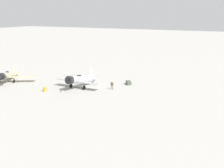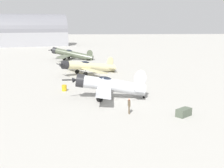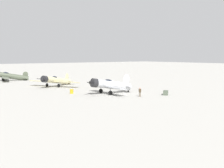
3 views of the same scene
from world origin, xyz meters
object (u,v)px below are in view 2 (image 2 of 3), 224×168
(airplane_mid_apron, at_px, (88,67))
(airplane_foreground, at_px, (108,85))
(airplane_far_line, at_px, (71,54))
(fuel_drum, at_px, (64,88))
(ground_crew_mechanic, at_px, (129,105))
(equipment_crate, at_px, (184,112))

(airplane_mid_apron, bearing_deg, airplane_foreground, 68.42)
(airplane_foreground, height_order, airplane_mid_apron, airplane_foreground)
(airplane_foreground, xyz_separation_m, airplane_far_line, (38.95, 7.32, -0.30))
(airplane_mid_apron, height_order, fuel_drum, airplane_mid_apron)
(ground_crew_mechanic, distance_m, equipment_crate, 5.47)
(airplane_mid_apron, height_order, ground_crew_mechanic, airplane_mid_apron)
(airplane_mid_apron, bearing_deg, fuel_drum, 46.25)
(ground_crew_mechanic, relative_size, fuel_drum, 1.93)
(airplane_foreground, bearing_deg, equipment_crate, 136.81)
(airplane_far_line, height_order, ground_crew_mechanic, airplane_far_line)
(airplane_foreground, distance_m, equipment_crate, 10.40)
(airplane_foreground, bearing_deg, airplane_mid_apron, -77.70)
(airplane_far_line, distance_m, equipment_crate, 48.61)
(airplane_foreground, bearing_deg, ground_crew_mechanic, 109.03)
(airplane_foreground, height_order, airplane_far_line, airplane_foreground)
(ground_crew_mechanic, bearing_deg, airplane_foreground, 105.58)
(airplane_far_line, distance_m, fuel_drum, 34.62)
(ground_crew_mechanic, height_order, equipment_crate, ground_crew_mechanic)
(airplane_mid_apron, height_order, equipment_crate, airplane_mid_apron)
(airplane_far_line, relative_size, ground_crew_mechanic, 7.60)
(airplane_mid_apron, distance_m, fuel_drum, 13.22)
(equipment_crate, height_order, fuel_drum, fuel_drum)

